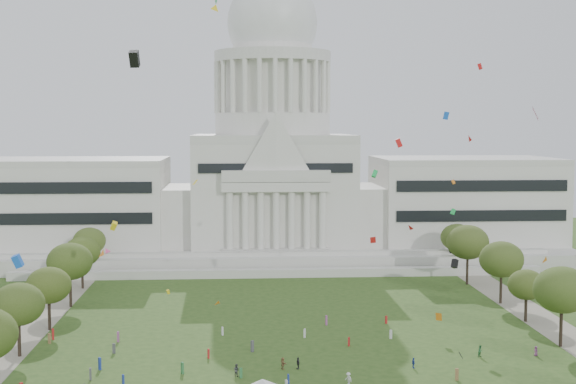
{
  "coord_description": "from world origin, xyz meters",
  "views": [
    {
      "loc": [
        -9.84,
        -111.32,
        37.18
      ],
      "look_at": [
        0.0,
        45.0,
        24.0
      ],
      "focal_mm": 50.0,
      "sensor_mm": 36.0,
      "label": 1
    }
  ],
  "objects": [
    {
      "name": "row_tree_l_4",
      "position": [
        -44.08,
        52.42,
        9.39
      ],
      "size": [
        9.29,
        9.29,
        13.21
      ],
      "color": "black",
      "rests_on": "ground"
    },
    {
      "name": "row_tree_l_6",
      "position": [
        -46.87,
        89.14,
        8.27
      ],
      "size": [
        8.19,
        8.19,
        11.64
      ],
      "color": "black",
      "rests_on": "ground"
    },
    {
      "name": "person_4",
      "position": [
        -0.82,
        7.81,
        0.92
      ],
      "size": [
        0.86,
        1.2,
        1.84
      ],
      "primitive_type": "imported",
      "rotation": [
        0.0,
        0.0,
        4.99
      ],
      "color": "#26262B",
      "rests_on": "ground"
    },
    {
      "name": "person_2",
      "position": [
        28.93,
        12.41,
        0.95
      ],
      "size": [
        1.07,
        1.02,
        1.9
      ],
      "primitive_type": "imported",
      "rotation": [
        0.0,
        0.0,
        0.68
      ],
      "color": "#33723F",
      "rests_on": "ground"
    },
    {
      "name": "kite_swarm",
      "position": [
        3.2,
        7.14,
        27.7
      ],
      "size": [
        82.23,
        104.64,
        56.62
      ],
      "color": "orange",
      "rests_on": "ground"
    },
    {
      "name": "row_tree_r_2",
      "position": [
        44.17,
        17.44,
        9.66
      ],
      "size": [
        9.55,
        9.55,
        13.58
      ],
      "color": "black",
      "rests_on": "ground"
    },
    {
      "name": "row_tree_r_6",
      "position": [
        45.96,
        88.13,
        8.51
      ],
      "size": [
        8.42,
        8.42,
        11.97
      ],
      "color": "black",
      "rests_on": "ground"
    },
    {
      "name": "distant_crowd",
      "position": [
        -15.81,
        14.83,
        0.85
      ],
      "size": [
        64.45,
        37.12,
        1.92
      ],
      "color": "#B21E1E",
      "rests_on": "ground"
    },
    {
      "name": "path_right",
      "position": [
        48.0,
        30.0,
        0.02
      ],
      "size": [
        8.0,
        160.0,
        0.04
      ],
      "primitive_type": "cube",
      "color": "gray",
      "rests_on": "ground"
    },
    {
      "name": "person_0",
      "position": [
        38.03,
        12.39,
        0.79
      ],
      "size": [
        0.83,
        0.92,
        1.59
      ],
      "primitive_type": "imported",
      "rotation": [
        0.0,
        0.0,
        5.23
      ],
      "color": "#994C8C",
      "rests_on": "ground"
    },
    {
      "name": "row_tree_r_5",
      "position": [
        43.49,
        70.19,
        9.93
      ],
      "size": [
        9.82,
        9.82,
        13.96
      ],
      "color": "black",
      "rests_on": "ground"
    },
    {
      "name": "person_8",
      "position": [
        -10.2,
        4.84,
        0.94
      ],
      "size": [
        1.07,
        0.99,
        1.88
      ],
      "primitive_type": "imported",
      "rotation": [
        0.0,
        0.0,
        2.53
      ],
      "color": "#4C4C51",
      "rests_on": "ground"
    },
    {
      "name": "person_5",
      "position": [
        -3.13,
        7.86,
        0.92
      ],
      "size": [
        1.31,
        1.83,
        1.84
      ],
      "primitive_type": "imported",
      "rotation": [
        0.0,
        0.0,
        1.99
      ],
      "color": "olive",
      "rests_on": "ground"
    },
    {
      "name": "row_tree_l_5",
      "position": [
        -45.22,
        71.01,
        8.42
      ],
      "size": [
        8.33,
        8.33,
        11.85
      ],
      "color": "black",
      "rests_on": "ground"
    },
    {
      "name": "capitol",
      "position": [
        0.0,
        113.59,
        22.3
      ],
      "size": [
        160.0,
        64.5,
        91.3
      ],
      "color": "beige",
      "rests_on": "ground"
    },
    {
      "name": "row_tree_l_2",
      "position": [
        -45.04,
        17.3,
        8.51
      ],
      "size": [
        8.42,
        8.42,
        11.97
      ],
      "color": "black",
      "rests_on": "ground"
    },
    {
      "name": "path_left",
      "position": [
        -48.0,
        30.0,
        0.02
      ],
      "size": [
        8.0,
        160.0,
        0.04
      ],
      "primitive_type": "cube",
      "color": "gray",
      "rests_on": "ground"
    },
    {
      "name": "row_tree_r_3",
      "position": [
        44.4,
        34.48,
        7.08
      ],
      "size": [
        7.01,
        7.01,
        9.98
      ],
      "color": "black",
      "rests_on": "ground"
    },
    {
      "name": "person_3",
      "position": [
        5.83,
        -0.17,
        0.93
      ],
      "size": [
        1.21,
        1.33,
        1.85
      ],
      "primitive_type": "imported",
      "rotation": [
        0.0,
        0.0,
        5.35
      ],
      "color": "silver",
      "rests_on": "ground"
    },
    {
      "name": "row_tree_r_4",
      "position": [
        44.76,
        50.04,
        9.29
      ],
      "size": [
        9.19,
        9.19,
        13.06
      ],
      "color": "black",
      "rests_on": "ground"
    },
    {
      "name": "row_tree_l_3",
      "position": [
        -44.09,
        33.92,
        8.21
      ],
      "size": [
        8.12,
        8.12,
        11.55
      ],
      "color": "black",
      "rests_on": "ground"
    },
    {
      "name": "person_10",
      "position": [
        16.88,
        7.15,
        0.83
      ],
      "size": [
        0.64,
        1.02,
        1.65
      ],
      "primitive_type": "imported",
      "rotation": [
        0.0,
        0.0,
        1.69
      ],
      "color": "navy",
      "rests_on": "ground"
    }
  ]
}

